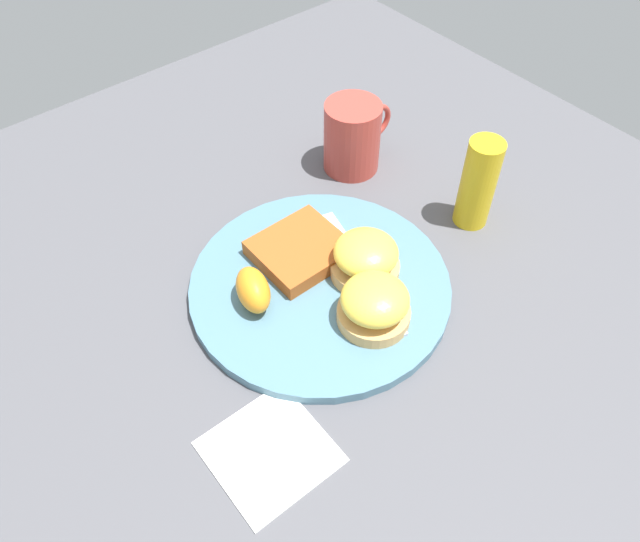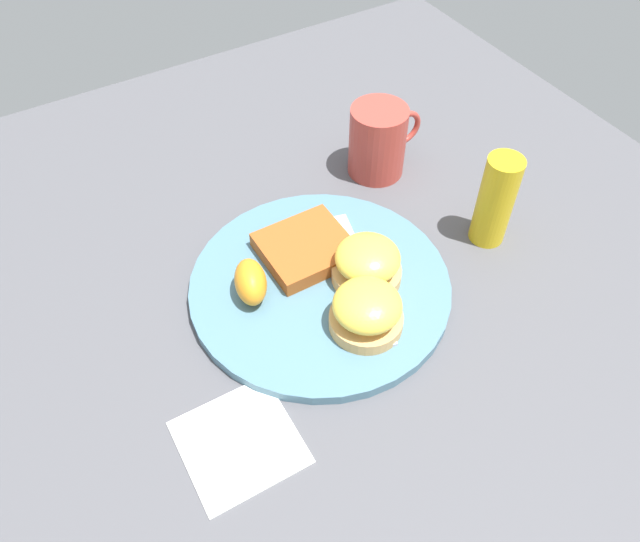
# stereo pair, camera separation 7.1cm
# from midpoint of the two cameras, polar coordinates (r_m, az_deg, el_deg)

# --- Properties ---
(ground_plane) EXTENTS (1.10, 1.10, 0.00)m
(ground_plane) POSITION_cam_midpoint_polar(r_m,az_deg,el_deg) (0.74, -2.76, -1.89)
(ground_plane) COLOR #4C4C51
(plate) EXTENTS (0.31, 0.31, 0.01)m
(plate) POSITION_cam_midpoint_polar(r_m,az_deg,el_deg) (0.73, -2.78, -1.55)
(plate) COLOR slate
(plate) RESTS_ON ground_plane
(sandwich_benedict_left) EXTENTS (0.08, 0.08, 0.05)m
(sandwich_benedict_left) POSITION_cam_midpoint_polar(r_m,az_deg,el_deg) (0.67, 2.00, -3.24)
(sandwich_benedict_left) COLOR tan
(sandwich_benedict_left) RESTS_ON plate
(sandwich_benedict_right) EXTENTS (0.08, 0.08, 0.05)m
(sandwich_benedict_right) POSITION_cam_midpoint_polar(r_m,az_deg,el_deg) (0.72, 1.36, 1.02)
(sandwich_benedict_right) COLOR tan
(sandwich_benedict_right) RESTS_ON plate
(hashbrown_patty) EXTENTS (0.10, 0.10, 0.02)m
(hashbrown_patty) POSITION_cam_midpoint_polar(r_m,az_deg,el_deg) (0.75, -4.53, 1.77)
(hashbrown_patty) COLOR #9F4E1E
(hashbrown_patty) RESTS_ON plate
(orange_wedge) EXTENTS (0.05, 0.07, 0.04)m
(orange_wedge) POSITION_cam_midpoint_polar(r_m,az_deg,el_deg) (0.70, -9.05, -1.89)
(orange_wedge) COLOR orange
(orange_wedge) RESTS_ON plate
(fork) EXTENTS (0.07, 0.20, 0.00)m
(fork) POSITION_cam_midpoint_polar(r_m,az_deg,el_deg) (0.74, 0.50, 0.60)
(fork) COLOR silver
(fork) RESTS_ON plate
(cup) EXTENTS (0.11, 0.08, 0.10)m
(cup) POSITION_cam_midpoint_polar(r_m,az_deg,el_deg) (0.87, 0.64, 12.09)
(cup) COLOR #B23D33
(cup) RESTS_ON ground_plane
(napkin) EXTENTS (0.11, 0.11, 0.00)m
(napkin) POSITION_cam_midpoint_polar(r_m,az_deg,el_deg) (0.63, -7.98, -16.22)
(napkin) COLOR white
(napkin) RESTS_ON ground_plane
(condiment_bottle) EXTENTS (0.04, 0.04, 0.12)m
(condiment_bottle) POSITION_cam_midpoint_polar(r_m,az_deg,el_deg) (0.79, 11.78, 7.70)
(condiment_bottle) COLOR gold
(condiment_bottle) RESTS_ON ground_plane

